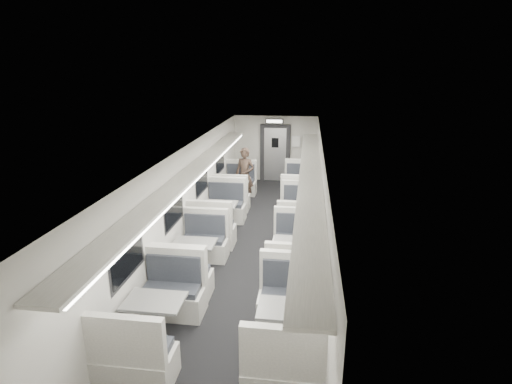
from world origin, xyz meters
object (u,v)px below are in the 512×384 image
(booth_left_c, at_px, (195,258))
(exit_sign, at_px, (274,121))
(booth_right_b, at_px, (298,216))
(vestibule_door, at_px, (275,153))
(booth_right_a, at_px, (300,191))
(booth_left_b, at_px, (219,217))
(booth_right_d, at_px, (288,330))
(passenger, at_px, (245,175))
(booth_left_d, at_px, (156,321))
(booth_left_a, at_px, (236,190))
(booth_right_c, at_px, (294,257))

(booth_left_c, distance_m, exit_sign, 7.11)
(booth_left_c, xyz_separation_m, booth_right_b, (2.00, 2.74, -0.02))
(booth_right_b, bearing_deg, vestibule_door, 102.44)
(booth_right_a, bearing_deg, booth_left_b, -127.90)
(booth_right_b, relative_size, booth_right_d, 0.90)
(booth_left_b, bearing_deg, booth_right_b, 13.64)
(booth_right_d, height_order, passenger, passenger)
(booth_left_b, xyz_separation_m, booth_left_d, (0.00, -4.39, -0.01))
(booth_left_a, distance_m, exit_sign, 2.97)
(booth_right_c, bearing_deg, booth_left_b, 136.15)
(booth_right_b, distance_m, booth_right_d, 4.83)
(booth_right_a, bearing_deg, booth_right_d, -90.00)
(booth_left_b, distance_m, passenger, 2.52)
(booth_right_a, relative_size, vestibule_door, 1.04)
(booth_left_b, relative_size, passenger, 1.28)
(booth_left_b, bearing_deg, vestibule_door, 78.73)
(booth_left_a, xyz_separation_m, exit_sign, (1.00, 2.05, 1.90))
(booth_left_c, distance_m, vestibule_door, 7.37)
(booth_right_b, relative_size, booth_right_c, 0.96)
(booth_right_d, bearing_deg, booth_right_a, 90.00)
(booth_right_d, bearing_deg, booth_right_c, 90.00)
(vestibule_door, bearing_deg, booth_left_a, -111.47)
(booth_left_b, relative_size, booth_right_c, 1.07)
(booth_left_b, xyz_separation_m, passenger, (0.28, 2.46, 0.47))
(booth_left_c, xyz_separation_m, booth_right_d, (2.00, -2.09, 0.02))
(booth_right_c, xyz_separation_m, booth_right_d, (0.00, -2.42, 0.02))
(booth_right_a, height_order, vestibule_door, vestibule_door)
(exit_sign, bearing_deg, passenger, -109.20)
(booth_right_d, xyz_separation_m, exit_sign, (-1.00, 8.87, 1.89))
(booth_right_c, bearing_deg, vestibule_door, 98.20)
(booth_right_b, relative_size, exit_sign, 3.18)
(booth_left_c, bearing_deg, booth_right_c, 9.33)
(booth_left_d, relative_size, passenger, 1.25)
(booth_left_c, distance_m, booth_right_d, 2.90)
(booth_left_b, distance_m, booth_right_d, 4.78)
(passenger, relative_size, exit_sign, 2.78)
(booth_right_c, xyz_separation_m, vestibule_door, (-1.00, 6.94, 0.67))
(booth_left_c, height_order, booth_right_c, booth_left_c)
(booth_left_a, relative_size, booth_right_c, 1.02)
(booth_right_d, bearing_deg, booth_right_b, 90.00)
(booth_left_c, height_order, vestibule_door, vestibule_door)
(booth_right_c, relative_size, vestibule_door, 0.98)
(booth_left_c, relative_size, vestibule_door, 0.99)
(booth_left_b, height_order, booth_right_a, booth_left_b)
(booth_right_c, bearing_deg, booth_right_b, 90.00)
(booth_right_b, bearing_deg, booth_right_d, -90.00)
(vestibule_door, height_order, exit_sign, exit_sign)
(booth_right_c, distance_m, exit_sign, 6.80)
(passenger, bearing_deg, booth_left_a, -164.87)
(booth_right_a, xyz_separation_m, passenger, (-1.72, -0.11, 0.47))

